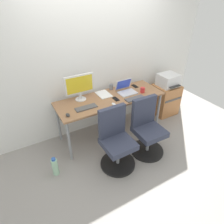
# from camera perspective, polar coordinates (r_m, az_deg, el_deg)

# --- Properties ---
(ground_plane) EXTENTS (5.28, 5.28, 0.00)m
(ground_plane) POSITION_cam_1_polar(r_m,az_deg,el_deg) (3.72, -0.38, -6.02)
(ground_plane) COLOR gray
(back_wall) EXTENTS (4.40, 0.04, 2.60)m
(back_wall) POSITION_cam_1_polar(r_m,az_deg,el_deg) (3.42, -3.92, 15.14)
(back_wall) COLOR white
(back_wall) RESTS_ON ground
(desk) EXTENTS (1.85, 0.65, 0.76)m
(desk) POSITION_cam_1_polar(r_m,az_deg,el_deg) (3.34, -0.43, 3.28)
(desk) COLOR #996B47
(desk) RESTS_ON ground
(office_chair_left) EXTENTS (0.54, 0.54, 0.94)m
(office_chair_left) POSITION_cam_1_polar(r_m,az_deg,el_deg) (2.90, 1.19, -8.47)
(office_chair_left) COLOR black
(office_chair_left) RESTS_ON ground
(office_chair_right) EXTENTS (0.54, 0.54, 0.94)m
(office_chair_right) POSITION_cam_1_polar(r_m,az_deg,el_deg) (3.16, 10.20, -4.94)
(office_chair_right) COLOR black
(office_chair_right) RESTS_ON ground
(side_cabinet) EXTENTS (0.48, 0.45, 0.64)m
(side_cabinet) POSITION_cam_1_polar(r_m,az_deg,el_deg) (4.30, 15.26, 3.59)
(side_cabinet) COLOR #B77542
(side_cabinet) RESTS_ON ground
(printer) EXTENTS (0.38, 0.40, 0.24)m
(printer) POSITION_cam_1_polar(r_m,az_deg,el_deg) (4.11, 16.16, 8.96)
(printer) COLOR silver
(printer) RESTS_ON side_cabinet
(water_bottle_on_floor) EXTENTS (0.09, 0.09, 0.31)m
(water_bottle_on_floor) POSITION_cam_1_polar(r_m,az_deg,el_deg) (3.03, -16.34, -15.10)
(water_bottle_on_floor) COLOR #A5D8B2
(water_bottle_on_floor) RESTS_ON ground
(desktop_monitor) EXTENTS (0.48, 0.18, 0.43)m
(desktop_monitor) POSITION_cam_1_polar(r_m,az_deg,el_deg) (3.17, -9.49, 7.60)
(desktop_monitor) COLOR silver
(desktop_monitor) RESTS_ON desk
(open_laptop) EXTENTS (0.31, 0.29, 0.22)m
(open_laptop) POSITION_cam_1_polar(r_m,az_deg,el_deg) (3.47, 4.09, 6.66)
(open_laptop) COLOR silver
(open_laptop) RESTS_ON desk
(keyboard_by_monitor) EXTENTS (0.34, 0.12, 0.02)m
(keyboard_by_monitor) POSITION_cam_1_polar(r_m,az_deg,el_deg) (3.03, -7.59, 1.28)
(keyboard_by_monitor) COLOR #515156
(keyboard_by_monitor) RESTS_ON desk
(keyboard_by_laptop) EXTENTS (0.34, 0.12, 0.02)m
(keyboard_by_laptop) POSITION_cam_1_polar(r_m,az_deg,el_deg) (3.28, 6.71, 3.96)
(keyboard_by_laptop) COLOR #515156
(keyboard_by_laptop) RESTS_ON desk
(mouse_by_monitor) EXTENTS (0.06, 0.10, 0.03)m
(mouse_by_monitor) POSITION_cam_1_polar(r_m,az_deg,el_deg) (3.08, 0.52, 2.31)
(mouse_by_monitor) COLOR silver
(mouse_by_monitor) RESTS_ON desk
(mouse_by_laptop) EXTENTS (0.06, 0.10, 0.03)m
(mouse_by_laptop) POSITION_cam_1_polar(r_m,az_deg,el_deg) (2.89, -12.82, -0.86)
(mouse_by_laptop) COLOR #2D2D2D
(mouse_by_laptop) RESTS_ON desk
(coffee_mug) EXTENTS (0.08, 0.08, 0.09)m
(coffee_mug) POSITION_cam_1_polar(r_m,az_deg,el_deg) (3.49, 8.92, 6.38)
(coffee_mug) COLOR red
(coffee_mug) RESTS_ON desk
(pen_cup) EXTENTS (0.07, 0.07, 0.10)m
(pen_cup) POSITION_cam_1_polar(r_m,az_deg,el_deg) (3.56, -0.24, 7.41)
(pen_cup) COLOR slate
(pen_cup) RESTS_ON desk
(phone_near_monitor) EXTENTS (0.07, 0.14, 0.01)m
(phone_near_monitor) POSITION_cam_1_polar(r_m,az_deg,el_deg) (3.25, 1.12, 3.84)
(phone_near_monitor) COLOR black
(phone_near_monitor) RESTS_ON desk
(phone_near_laptop) EXTENTS (0.07, 0.14, 0.01)m
(phone_near_laptop) POSITION_cam_1_polar(r_m,az_deg,el_deg) (3.72, 6.70, 7.55)
(phone_near_laptop) COLOR black
(phone_near_laptop) RESTS_ON desk
(paper_pile) EXTENTS (0.21, 0.30, 0.01)m
(paper_pile) POSITION_cam_1_polar(r_m,az_deg,el_deg) (3.40, -2.44, 5.20)
(paper_pile) COLOR white
(paper_pile) RESTS_ON desk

